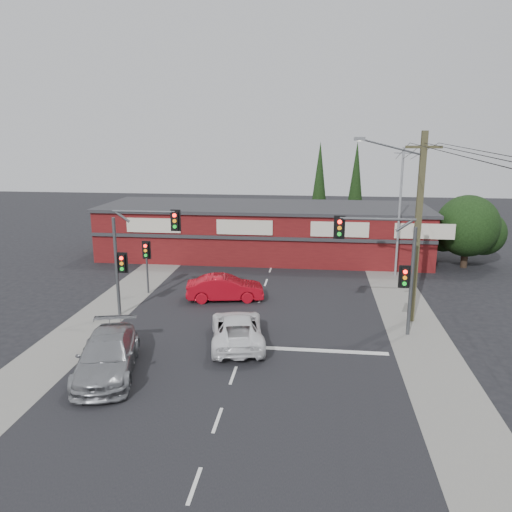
# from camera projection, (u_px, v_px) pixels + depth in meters

# --- Properties ---
(ground) EXTENTS (120.00, 120.00, 0.00)m
(ground) POSITION_uv_depth(u_px,v_px,m) (248.00, 335.00, 25.09)
(ground) COLOR black
(ground) RESTS_ON ground
(road_strip) EXTENTS (14.00, 70.00, 0.01)m
(road_strip) POSITION_uv_depth(u_px,v_px,m) (259.00, 302.00, 29.91)
(road_strip) COLOR black
(road_strip) RESTS_ON ground
(verge_left) EXTENTS (3.00, 70.00, 0.02)m
(verge_left) POSITION_uv_depth(u_px,v_px,m) (123.00, 297.00, 30.90)
(verge_left) COLOR gray
(verge_left) RESTS_ON ground
(verge_right) EXTENTS (3.00, 70.00, 0.02)m
(verge_right) POSITION_uv_depth(u_px,v_px,m) (404.00, 308.00, 28.92)
(verge_right) COLOR gray
(verge_right) RESTS_ON ground
(stop_line) EXTENTS (6.50, 0.35, 0.01)m
(stop_line) POSITION_uv_depth(u_px,v_px,m) (318.00, 350.00, 23.23)
(stop_line) COLOR silver
(stop_line) RESTS_ON ground
(white_suv) EXTENTS (3.33, 5.56, 1.45)m
(white_suv) POSITION_uv_depth(u_px,v_px,m) (237.00, 329.00, 23.91)
(white_suv) COLOR white
(white_suv) RESTS_ON ground
(silver_suv) EXTENTS (3.61, 6.03, 1.64)m
(silver_suv) POSITION_uv_depth(u_px,v_px,m) (107.00, 355.00, 20.83)
(silver_suv) COLOR #95979A
(silver_suv) RESTS_ON ground
(red_sedan) EXTENTS (4.85, 2.41, 1.53)m
(red_sedan) POSITION_uv_depth(u_px,v_px,m) (225.00, 288.00, 30.22)
(red_sedan) COLOR #B10A18
(red_sedan) RESTS_ON ground
(lane_dashes) EXTENTS (0.12, 45.76, 0.01)m
(lane_dashes) POSITION_uv_depth(u_px,v_px,m) (257.00, 307.00, 29.02)
(lane_dashes) COLOR silver
(lane_dashes) RESTS_ON ground
(shop_building) EXTENTS (27.30, 8.40, 4.22)m
(shop_building) POSITION_uv_depth(u_px,v_px,m) (264.00, 230.00, 41.09)
(shop_building) COLOR #551113
(shop_building) RESTS_ON ground
(tree_cluster) EXTENTS (5.90, 5.10, 5.50)m
(tree_cluster) POSITION_uv_depth(u_px,v_px,m) (468.00, 229.00, 37.59)
(tree_cluster) COLOR #2D2116
(tree_cluster) RESTS_ON ground
(conifer_near) EXTENTS (1.80, 1.80, 9.25)m
(conifer_near) POSITION_uv_depth(u_px,v_px,m) (319.00, 182.00, 46.54)
(conifer_near) COLOR #2D2116
(conifer_near) RESTS_ON ground
(conifer_far) EXTENTS (1.80, 1.80, 9.25)m
(conifer_far) POSITION_uv_depth(u_px,v_px,m) (356.00, 181.00, 48.07)
(conifer_far) COLOR #2D2116
(conifer_far) RESTS_ON ground
(traffic_mast_left) EXTENTS (3.77, 0.27, 5.97)m
(traffic_mast_left) POSITION_uv_depth(u_px,v_px,m) (134.00, 247.00, 26.84)
(traffic_mast_left) COLOR #47494C
(traffic_mast_left) RESTS_ON ground
(traffic_mast_right) EXTENTS (3.96, 0.27, 5.97)m
(traffic_mast_right) POSITION_uv_depth(u_px,v_px,m) (389.00, 258.00, 24.33)
(traffic_mast_right) COLOR #47494C
(traffic_mast_right) RESTS_ON ground
(pedestal_signal) EXTENTS (0.55, 0.27, 3.38)m
(pedestal_signal) POSITION_uv_depth(u_px,v_px,m) (147.00, 256.00, 31.16)
(pedestal_signal) COLOR #47494C
(pedestal_signal) RESTS_ON ground
(utility_pole) EXTENTS (4.38, 0.59, 10.00)m
(utility_pole) POSITION_uv_depth(u_px,v_px,m) (415.00, 222.00, 25.73)
(utility_pole) COLOR #4D482B
(utility_pole) RESTS_ON ground
(steel_pole) EXTENTS (1.20, 0.16, 9.00)m
(steel_pole) POSITION_uv_depth(u_px,v_px,m) (400.00, 210.00, 34.51)
(steel_pole) COLOR gray
(steel_pole) RESTS_ON ground
(power_lines) EXTENTS (2.01, 29.00, 1.22)m
(power_lines) POSITION_uv_depth(u_px,v_px,m) (452.00, 154.00, 19.59)
(power_lines) COLOR black
(power_lines) RESTS_ON ground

